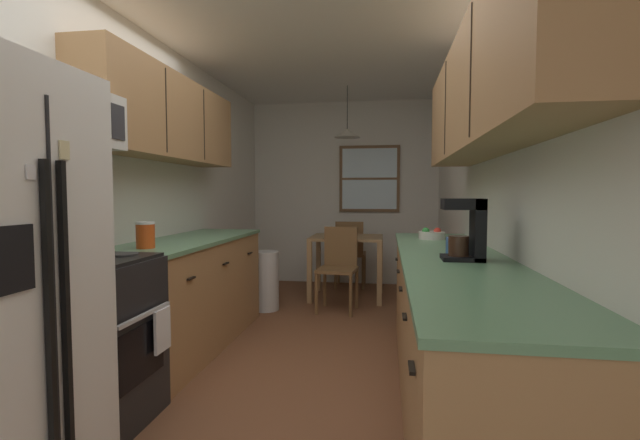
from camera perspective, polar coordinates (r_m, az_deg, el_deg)
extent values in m
plane|color=brown|center=(3.87, -0.82, -15.69)|extent=(12.00, 12.00, 0.00)
cube|color=silver|center=(4.10, -19.81, 3.33)|extent=(0.10, 9.00, 2.55)
cube|color=silver|center=(3.68, 20.39, 3.34)|extent=(0.10, 9.00, 2.55)
cube|color=silver|center=(6.29, 3.16, 3.48)|extent=(4.40, 0.10, 2.55)
cube|color=white|center=(3.89, -0.86, 23.31)|extent=(4.40, 9.00, 0.08)
cube|color=black|center=(1.91, -31.10, -10.41)|extent=(0.01, 0.01, 1.58)
cube|color=black|center=(1.87, -31.56, -10.71)|extent=(0.02, 0.02, 1.12)
cube|color=black|center=(1.93, -30.00, -10.23)|extent=(0.02, 0.02, 1.12)
cube|color=black|center=(1.75, -34.75, -4.17)|extent=(0.01, 0.15, 0.22)
cube|color=beige|center=(1.92, -30.14, 7.81)|extent=(0.01, 0.05, 0.07)
cube|color=white|center=(1.80, -33.28, 5.20)|extent=(0.01, 0.04, 0.05)
cube|color=black|center=(2.78, -27.80, -14.06)|extent=(0.62, 0.61, 0.90)
cube|color=black|center=(2.62, -22.01, -15.68)|extent=(0.01, 0.43, 0.30)
cube|color=silver|center=(2.55, -21.62, -11.28)|extent=(0.02, 0.49, 0.02)
cube|color=black|center=(2.68, -28.07, -4.62)|extent=(0.59, 0.58, 0.02)
cube|color=black|center=(2.84, -32.65, -2.48)|extent=(0.06, 0.61, 0.20)
cylinder|color=#2D2D2D|center=(2.66, -32.25, -4.47)|extent=(0.15, 0.15, 0.01)
cylinder|color=#2D2D2D|center=(2.87, -28.71, -3.83)|extent=(0.15, 0.15, 0.01)
cylinder|color=#2D2D2D|center=(2.49, -27.35, -4.84)|extent=(0.15, 0.15, 0.01)
cylinder|color=#2D2D2D|center=(2.71, -23.98, -4.11)|extent=(0.15, 0.15, 0.01)
cube|color=white|center=(2.76, -30.55, 11.42)|extent=(0.38, 0.62, 0.31)
cube|color=black|center=(2.59, -28.04, 12.04)|extent=(0.01, 0.37, 0.20)
cube|color=#2D2D33|center=(2.81, -24.66, 11.41)|extent=(0.01, 0.12, 0.20)
cube|color=#A87A4C|center=(3.85, -16.42, -9.20)|extent=(0.60, 1.92, 0.87)
cube|color=#60936B|center=(3.78, -16.54, -2.52)|extent=(0.63, 1.94, 0.03)
cube|color=black|center=(3.10, -16.28, -7.25)|extent=(0.02, 0.10, 0.01)
cube|color=black|center=(3.68, -12.06, -5.52)|extent=(0.02, 0.10, 0.01)
cube|color=black|center=(4.28, -9.03, -4.24)|extent=(0.02, 0.10, 0.01)
cube|color=#A87A4C|center=(3.82, -19.06, 12.26)|extent=(0.32, 2.02, 0.65)
cube|color=#2D2319|center=(3.46, -19.23, 13.23)|extent=(0.01, 0.01, 0.60)
cube|color=#2D2319|center=(4.05, -14.73, 11.82)|extent=(0.01, 0.01, 0.60)
cube|color=#A87A4C|center=(2.79, 16.93, -14.04)|extent=(0.60, 3.02, 0.87)
cube|color=#60936B|center=(2.69, 17.09, -4.86)|extent=(0.63, 3.04, 0.03)
cube|color=black|center=(1.54, 11.77, -18.20)|extent=(0.02, 0.10, 0.01)
cube|color=black|center=(2.11, 10.87, -12.17)|extent=(0.02, 0.10, 0.01)
cube|color=black|center=(2.70, 10.38, -8.74)|extent=(0.02, 0.10, 0.01)
cube|color=black|center=(3.29, 10.07, -6.54)|extent=(0.02, 0.10, 0.01)
cube|color=black|center=(3.89, 9.85, -5.01)|extent=(0.02, 0.10, 0.01)
cube|color=#A87A4C|center=(2.70, 20.66, 15.26)|extent=(0.32, 2.72, 0.66)
cube|color=#2D2319|center=(2.24, 18.87, 17.82)|extent=(0.01, 0.01, 0.61)
cube|color=#2D2319|center=(3.11, 15.87, 13.74)|extent=(0.01, 0.01, 0.61)
cube|color=#A87F51|center=(5.36, 3.48, -2.27)|extent=(0.86, 0.72, 0.03)
cube|color=#A87F51|center=(5.13, -1.37, -6.76)|extent=(0.06, 0.06, 0.72)
cube|color=#A87F51|center=(5.06, 7.68, -6.95)|extent=(0.06, 0.06, 0.72)
cube|color=#A87F51|center=(5.78, -0.21, -5.61)|extent=(0.06, 0.06, 0.72)
cube|color=#A87F51|center=(5.71, 7.80, -5.75)|extent=(0.06, 0.06, 0.72)
cube|color=brown|center=(4.77, 2.23, -6.46)|extent=(0.44, 0.44, 0.04)
cube|color=brown|center=(4.91, 2.70, -3.52)|extent=(0.37, 0.07, 0.45)
cylinder|color=brown|center=(4.60, 3.97, -9.79)|extent=(0.04, 0.04, 0.43)
cylinder|color=brown|center=(4.68, -0.47, -9.56)|extent=(0.04, 0.04, 0.43)
cylinder|color=brown|center=(4.95, 4.77, -8.85)|extent=(0.04, 0.04, 0.43)
cylinder|color=brown|center=(5.02, 0.63, -8.66)|extent=(0.04, 0.04, 0.43)
cube|color=brown|center=(6.02, 3.95, -4.39)|extent=(0.40, 0.40, 0.04)
cube|color=brown|center=(5.82, 3.80, -2.44)|extent=(0.37, 0.03, 0.45)
cylinder|color=brown|center=(6.26, 2.41, -6.26)|extent=(0.04, 0.04, 0.43)
cylinder|color=brown|center=(6.23, 5.76, -6.32)|extent=(0.04, 0.04, 0.43)
cylinder|color=brown|center=(5.90, 2.01, -6.85)|extent=(0.04, 0.04, 0.43)
cylinder|color=brown|center=(5.87, 5.57, -6.92)|extent=(0.04, 0.04, 0.43)
cylinder|color=black|center=(5.43, 3.54, 14.32)|extent=(0.01, 0.01, 0.51)
cone|color=beige|center=(5.38, 3.53, 11.13)|extent=(0.31, 0.31, 0.10)
sphere|color=white|center=(5.38, 3.53, 11.34)|extent=(0.06, 0.06, 0.06)
cube|color=brown|center=(6.20, 6.40, 5.32)|extent=(0.83, 0.04, 0.92)
cube|color=silver|center=(6.18, 6.39, 5.32)|extent=(0.75, 0.01, 0.84)
cube|color=brown|center=(6.18, 6.39, 5.32)|extent=(0.75, 0.02, 0.03)
cylinder|color=silver|center=(4.89, -7.04, -7.78)|extent=(0.29, 0.29, 0.64)
cylinder|color=#D84C19|center=(3.19, -21.62, -1.96)|extent=(0.12, 0.12, 0.16)
cylinder|color=white|center=(3.18, -21.65, -0.36)|extent=(0.12, 0.12, 0.02)
cube|color=white|center=(2.70, -19.69, -13.23)|extent=(0.02, 0.16, 0.24)
cube|color=black|center=(2.56, 17.87, -4.70)|extent=(0.22, 0.18, 0.02)
cube|color=black|center=(2.55, 19.71, -1.18)|extent=(0.06, 0.18, 0.34)
cube|color=black|center=(2.53, 17.99, 1.97)|extent=(0.22, 0.18, 0.06)
cylinder|color=#331E14|center=(2.55, 17.45, -3.20)|extent=(0.11, 0.11, 0.11)
cylinder|color=#335999|center=(2.82, 16.69, -3.16)|extent=(0.07, 0.07, 0.10)
torus|color=#335999|center=(2.83, 17.69, -3.06)|extent=(0.05, 0.01, 0.05)
cylinder|color=silver|center=(3.68, 14.23, -1.94)|extent=(0.21, 0.21, 0.06)
cylinder|color=black|center=(3.67, 14.23, -1.70)|extent=(0.17, 0.17, 0.03)
sphere|color=red|center=(3.69, 14.92, -1.42)|extent=(0.06, 0.06, 0.06)
sphere|color=green|center=(3.67, 13.51, -1.41)|extent=(0.06, 0.06, 0.06)
cylinder|color=silver|center=(5.34, 3.48, -1.79)|extent=(0.20, 0.20, 0.06)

